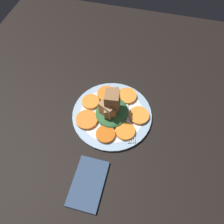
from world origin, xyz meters
TOP-DOWN VIEW (x-y plane):
  - table_slab at (0.00, 0.00)cm, footprint 120.00×120.00cm
  - plate at (0.00, 0.00)cm, footprint 25.74×25.74cm
  - carrot_slice_0 at (2.46, 7.94)cm, footprint 5.83×5.83cm
  - carrot_slice_1 at (-4.45, 7.08)cm, footprint 6.95×6.95cm
  - carrot_slice_2 at (-7.89, 0.34)cm, footprint 5.88×5.88cm
  - carrot_slice_3 at (-5.43, -5.57)cm, footprint 6.02×6.02cm
  - carrot_slice_4 at (1.15, -8.56)cm, footprint 6.58×6.58cm
  - carrot_slice_5 at (7.81, -3.28)cm, footprint 6.48×6.48cm
  - carrot_slice_6 at (6.87, 3.64)cm, footprint 6.45×6.45cm
  - center_pile at (-0.13, 0.26)cm, footprint 11.53×10.38cm
  - fork at (-0.19, -5.38)cm, footprint 18.30×7.59cm
  - napkin at (-22.84, 0.89)cm, footprint 14.14×8.48cm

SIDE VIEW (x-z plane):
  - table_slab at x=0.00cm, z-range 0.00..2.00cm
  - napkin at x=-22.84cm, z-range 2.00..2.80cm
  - plate at x=0.00cm, z-range 1.99..3.04cm
  - fork at x=-0.19cm, z-range 3.10..3.50cm
  - carrot_slice_0 at x=2.46cm, z-range 3.10..4.08cm
  - carrot_slice_1 at x=-4.45cm, z-range 3.10..4.08cm
  - carrot_slice_2 at x=-7.89cm, z-range 3.10..4.08cm
  - carrot_slice_3 at x=-5.43cm, z-range 3.10..4.08cm
  - carrot_slice_4 at x=1.15cm, z-range 3.10..4.08cm
  - carrot_slice_5 at x=7.81cm, z-range 3.10..4.08cm
  - carrot_slice_6 at x=6.87cm, z-range 3.10..4.08cm
  - center_pile at x=-0.13cm, z-range 1.63..12.08cm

